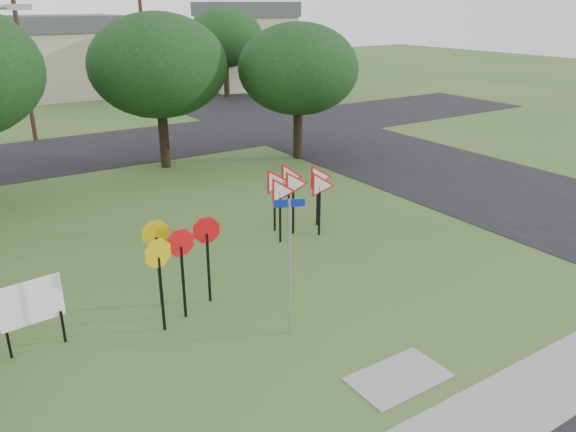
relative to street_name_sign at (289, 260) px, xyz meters
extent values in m
plane|color=#30501E|center=(0.94, -0.19, -1.84)|extent=(140.00, 140.00, 0.00)
cube|color=gray|center=(0.94, -4.39, -1.83)|extent=(30.00, 1.60, 0.02)
cube|color=black|center=(12.94, 9.81, -1.83)|extent=(8.00, 50.00, 0.02)
cube|color=black|center=(0.94, 19.81, -1.83)|extent=(60.00, 8.00, 0.02)
cube|color=gray|center=(0.94, -2.59, -1.83)|extent=(2.00, 1.20, 0.02)
cylinder|color=#9A9CA3|center=(0.00, 0.00, -0.22)|extent=(0.06, 0.06, 3.24)
cube|color=#0E239A|center=(0.00, 0.00, 1.31)|extent=(0.62, 0.28, 0.17)
cube|color=black|center=(-1.69, 1.98, -0.92)|extent=(0.06, 0.06, 1.85)
cube|color=black|center=(-0.86, 2.34, -0.92)|extent=(0.06, 0.06, 1.85)
cube|color=black|center=(-2.34, 1.70, -0.92)|extent=(0.06, 0.06, 1.85)
cube|color=black|center=(-1.97, 2.81, -0.92)|extent=(0.06, 0.06, 1.85)
cube|color=black|center=(2.65, 4.53, -1.02)|extent=(0.06, 0.06, 1.65)
cube|color=black|center=(3.38, 4.89, -1.02)|extent=(0.06, 0.06, 1.65)
cube|color=black|center=(4.02, 4.34, -1.02)|extent=(0.06, 0.06, 1.65)
cube|color=black|center=(3.01, 5.45, -1.02)|extent=(0.06, 0.06, 1.65)
cube|color=black|center=(3.75, 5.72, -1.02)|extent=(0.06, 0.06, 1.65)
cube|color=black|center=(4.48, 5.08, -1.02)|extent=(0.06, 0.06, 1.65)
cube|color=black|center=(-5.48, 2.45, -1.46)|extent=(0.06, 0.06, 0.77)
cube|color=black|center=(-4.38, 2.45, -1.46)|extent=(0.06, 0.06, 0.77)
cube|color=white|center=(-4.93, 2.45, -0.68)|extent=(1.32, 0.17, 0.99)
cube|color=#9A9CA3|center=(-3.96, 4.21, 5.16)|extent=(0.50, 0.18, 0.12)
cylinder|color=#3E291C|center=(-1.06, 23.81, 2.66)|extent=(0.24, 0.24, 9.00)
cylinder|color=#3E291C|center=(6.94, 27.81, 2.41)|extent=(0.24, 0.24, 8.50)
cube|color=#BFB49A|center=(4.94, 39.81, 0.66)|extent=(8.00, 8.00, 5.00)
cube|color=#454549|center=(4.94, 39.81, 3.76)|extent=(8.40, 8.40, 1.20)
cube|color=#BFB49A|center=(18.94, 35.81, 1.16)|extent=(7.91, 7.91, 6.00)
cube|color=#454549|center=(18.94, 35.81, 4.76)|extent=(8.30, 8.30, 1.20)
cylinder|color=black|center=(2.94, 14.81, -0.62)|extent=(0.44, 0.44, 2.45)
ellipsoid|color=black|center=(2.94, 14.81, 2.71)|extent=(6.00, 6.00, 4.50)
cylinder|color=black|center=(8.94, 12.81, -0.71)|extent=(0.44, 0.44, 2.27)
ellipsoid|color=black|center=(8.94, 12.81, 2.39)|extent=(5.60, 5.60, 4.20)
cylinder|color=black|center=(14.94, 31.81, -0.62)|extent=(0.44, 0.44, 2.45)
ellipsoid|color=black|center=(14.94, 31.81, 2.71)|extent=(6.00, 6.00, 4.50)
camera|label=1|loc=(-6.09, -9.24, 5.23)|focal=35.00mm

